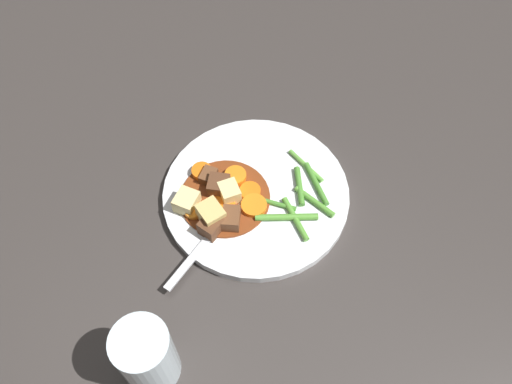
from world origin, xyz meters
name	(u,v)px	position (x,y,z in m)	size (l,w,h in m)	color
ground_plane	(256,197)	(0.00, 0.00, 0.00)	(3.00, 3.00, 0.00)	#383330
dinner_plate	(256,194)	(0.00, 0.00, 0.01)	(0.26, 0.26, 0.01)	white
stew_sauce	(225,199)	(0.04, 0.00, 0.01)	(0.12, 0.12, 0.00)	brown
carrot_slice_0	(235,177)	(0.02, -0.03, 0.02)	(0.03, 0.03, 0.01)	orange
carrot_slice_1	(202,172)	(0.07, -0.05, 0.02)	(0.03, 0.03, 0.01)	orange
carrot_slice_2	(225,211)	(0.05, 0.02, 0.02)	(0.03, 0.03, 0.01)	orange
carrot_slice_3	(223,202)	(0.05, 0.01, 0.02)	(0.04, 0.04, 0.01)	orange
carrot_slice_4	(194,211)	(0.09, 0.01, 0.02)	(0.03, 0.03, 0.01)	orange
carrot_slice_5	(250,193)	(0.01, 0.00, 0.02)	(0.03, 0.03, 0.01)	orange
carrot_slice_6	(254,206)	(0.01, 0.02, 0.02)	(0.04, 0.04, 0.01)	orange
potato_chunk_0	(211,215)	(0.07, 0.03, 0.03)	(0.03, 0.03, 0.03)	#DBBC6B
potato_chunk_1	(186,200)	(0.10, 0.00, 0.02)	(0.03, 0.03, 0.02)	#EAD68C
potato_chunk_2	(229,191)	(0.04, 0.00, 0.03)	(0.02, 0.03, 0.02)	#EAD68C
meat_chunk_0	(211,226)	(0.07, 0.04, 0.02)	(0.03, 0.03, 0.02)	#56331E
meat_chunk_1	(219,186)	(0.05, -0.01, 0.03)	(0.03, 0.03, 0.02)	#56331E
meat_chunk_2	(209,176)	(0.06, -0.04, 0.02)	(0.02, 0.03, 0.02)	brown
meat_chunk_3	(231,219)	(0.04, 0.04, 0.02)	(0.02, 0.03, 0.02)	brown
green_bean_0	(274,203)	(-0.02, 0.02, 0.02)	(0.01, 0.01, 0.06)	#4C8E33
green_bean_1	(299,186)	(-0.06, 0.01, 0.02)	(0.01, 0.01, 0.06)	#4C8E33
green_bean_2	(287,217)	(-0.03, 0.05, 0.02)	(0.01, 0.01, 0.08)	#599E38
green_bean_3	(295,219)	(-0.04, 0.06, 0.02)	(0.01, 0.01, 0.07)	#599E38
green_bean_4	(316,184)	(-0.08, 0.01, 0.02)	(0.01, 0.01, 0.07)	#4C8E33
green_bean_5	(306,166)	(-0.08, -0.02, 0.02)	(0.01, 0.01, 0.07)	#66AD42
green_bean_6	(315,202)	(-0.07, 0.04, 0.02)	(0.01, 0.01, 0.07)	#599E38
fork	(212,235)	(0.07, 0.05, 0.01)	(0.14, 0.13, 0.00)	silver
water_glass	(147,356)	(0.17, 0.20, 0.05)	(0.06, 0.06, 0.10)	silver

